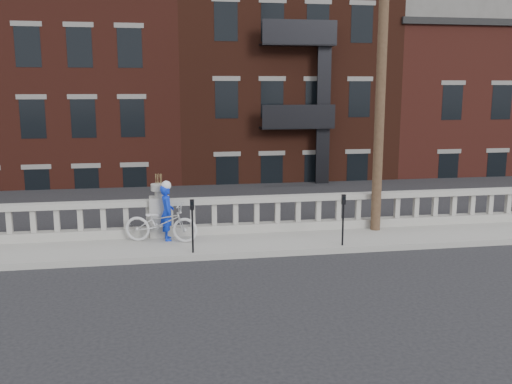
# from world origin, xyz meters

# --- Properties ---
(ground) EXTENTS (120.00, 120.00, 0.00)m
(ground) POSITION_xyz_m (0.00, 0.00, 0.00)
(ground) COLOR black
(ground) RESTS_ON ground
(sidewalk) EXTENTS (32.00, 2.20, 0.15)m
(sidewalk) POSITION_xyz_m (0.00, 3.00, 0.07)
(sidewalk) COLOR #9A988F
(sidewalk) RESTS_ON ground
(balustrade) EXTENTS (28.00, 0.34, 1.03)m
(balustrade) POSITION_xyz_m (0.00, 3.95, 0.64)
(balustrade) COLOR #9A988F
(balustrade) RESTS_ON sidewalk
(planter_pedestal) EXTENTS (0.55, 0.55, 1.76)m
(planter_pedestal) POSITION_xyz_m (0.00, 3.95, 0.83)
(planter_pedestal) COLOR #9A988F
(planter_pedestal) RESTS_ON sidewalk
(lower_level) EXTENTS (80.00, 44.00, 20.80)m
(lower_level) POSITION_xyz_m (0.56, 23.04, 2.63)
(lower_level) COLOR #605E59
(lower_level) RESTS_ON ground
(utility_pole) EXTENTS (1.60, 0.28, 10.00)m
(utility_pole) POSITION_xyz_m (6.20, 3.60, 5.24)
(utility_pole) COLOR #422D1E
(utility_pole) RESTS_ON sidewalk
(parking_meter_c) EXTENTS (0.10, 0.09, 1.36)m
(parking_meter_c) POSITION_xyz_m (0.80, 2.15, 1.00)
(parking_meter_c) COLOR black
(parking_meter_c) RESTS_ON sidewalk
(parking_meter_d) EXTENTS (0.10, 0.09, 1.36)m
(parking_meter_d) POSITION_xyz_m (4.72, 2.15, 1.00)
(parking_meter_d) COLOR black
(parking_meter_d) RESTS_ON sidewalk
(bicycle) EXTENTS (2.09, 1.20, 1.04)m
(bicycle) POSITION_xyz_m (0.03, 3.34, 0.67)
(bicycle) COLOR silver
(bicycle) RESTS_ON sidewalk
(cyclist) EXTENTS (0.41, 0.58, 1.52)m
(cyclist) POSITION_xyz_m (0.20, 3.49, 0.91)
(cyclist) COLOR #0D2CC6
(cyclist) RESTS_ON sidewalk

